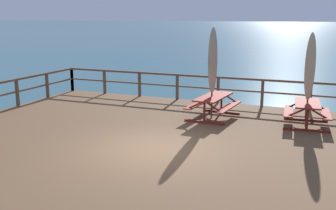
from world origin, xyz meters
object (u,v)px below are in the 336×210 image
(picnic_table_back_left, at_px, (213,102))
(patio_umbrella_tall_back_left, at_px, (310,67))
(patio_umbrella_tall_front, at_px, (213,61))
(picnic_table_mid_left, at_px, (307,109))

(picnic_table_back_left, height_order, patio_umbrella_tall_back_left, patio_umbrella_tall_back_left)
(picnic_table_back_left, xyz_separation_m, patio_umbrella_tall_front, (-0.05, -0.05, 1.41))
(patio_umbrella_tall_front, xyz_separation_m, patio_umbrella_tall_back_left, (3.10, 0.17, -0.08))
(picnic_table_back_left, distance_m, patio_umbrella_tall_back_left, 3.33)
(picnic_table_mid_left, xyz_separation_m, patio_umbrella_tall_front, (-3.11, -0.17, 1.42))
(patio_umbrella_tall_front, height_order, patio_umbrella_tall_back_left, patio_umbrella_tall_front)
(picnic_table_mid_left, bearing_deg, patio_umbrella_tall_back_left, -144.21)
(patio_umbrella_tall_back_left, bearing_deg, picnic_table_mid_left, 35.79)
(patio_umbrella_tall_front, bearing_deg, patio_umbrella_tall_back_left, 3.04)
(picnic_table_back_left, distance_m, picnic_table_mid_left, 3.07)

